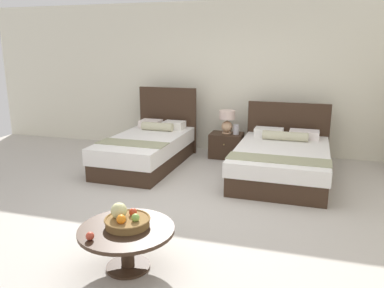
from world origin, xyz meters
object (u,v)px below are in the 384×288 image
object	(u,v)px
nightstand	(226,145)
loose_apple	(90,236)
vase	(236,130)
coffee_table	(127,237)
bed_near_corner	(282,160)
fruit_bowl	(126,219)
bed_near_window	(148,148)
table_lamp	(227,120)

from	to	relation	value
nightstand	loose_apple	size ratio (longest dim) A/B	8.20
vase	coffee_table	world-z (taller)	vase
nightstand	coffee_table	size ratio (longest dim) A/B	0.68
bed_near_corner	fruit_bowl	xyz separation A→B (m)	(-1.20, -2.99, 0.19)
bed_near_window	table_lamp	bearing A→B (deg)	35.67
fruit_bowl	loose_apple	bearing A→B (deg)	-117.41
loose_apple	bed_near_corner	bearing A→B (deg)	67.60
bed_near_window	vase	bearing A→B (deg)	30.22
nightstand	vase	distance (m)	0.37
nightstand	loose_apple	world-z (taller)	loose_apple
bed_near_corner	vase	size ratio (longest dim) A/B	11.88
nightstand	fruit_bowl	world-z (taller)	fruit_bowl
bed_near_window	coffee_table	distance (m)	3.23
fruit_bowl	loose_apple	size ratio (longest dim) A/B	5.81
loose_apple	fruit_bowl	bearing A→B (deg)	62.59
bed_near_corner	bed_near_window	bearing A→B (deg)	179.81
table_lamp	loose_apple	bearing A→B (deg)	-94.25
fruit_bowl	loose_apple	world-z (taller)	fruit_bowl
coffee_table	fruit_bowl	xyz separation A→B (m)	(-0.02, 0.04, 0.15)
bed_near_corner	nightstand	xyz separation A→B (m)	(-1.06, 0.85, -0.05)
loose_apple	coffee_table	bearing A→B (deg)	56.21
bed_near_corner	loose_apple	bearing A→B (deg)	-112.40
vase	nightstand	bearing A→B (deg)	167.32
bed_near_window	loose_apple	distance (m)	3.45
table_lamp	loose_apple	distance (m)	4.22
vase	fruit_bowl	xyz separation A→B (m)	(-0.32, -3.81, -0.08)
nightstand	table_lamp	xyz separation A→B (m)	(-0.00, 0.02, 0.48)
vase	loose_apple	size ratio (longest dim) A/B	2.50
bed_near_window	fruit_bowl	bearing A→B (deg)	-70.38
nightstand	fruit_bowl	distance (m)	3.86
vase	fruit_bowl	bearing A→B (deg)	-94.77
bed_near_corner	vase	distance (m)	1.23
bed_near_corner	table_lamp	bearing A→B (deg)	140.41
table_lamp	fruit_bowl	size ratio (longest dim) A/B	1.01
coffee_table	fruit_bowl	distance (m)	0.16
table_lamp	bed_near_corner	bearing A→B (deg)	-39.59
bed_near_corner	fruit_bowl	distance (m)	3.23
bed_near_window	nightstand	size ratio (longest dim) A/B	3.63
bed_near_window	bed_near_corner	world-z (taller)	bed_near_window
nightstand	table_lamp	size ratio (longest dim) A/B	1.40
bed_near_window	nightstand	xyz separation A→B (m)	(1.21, 0.85, -0.07)
loose_apple	nightstand	bearing A→B (deg)	85.73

